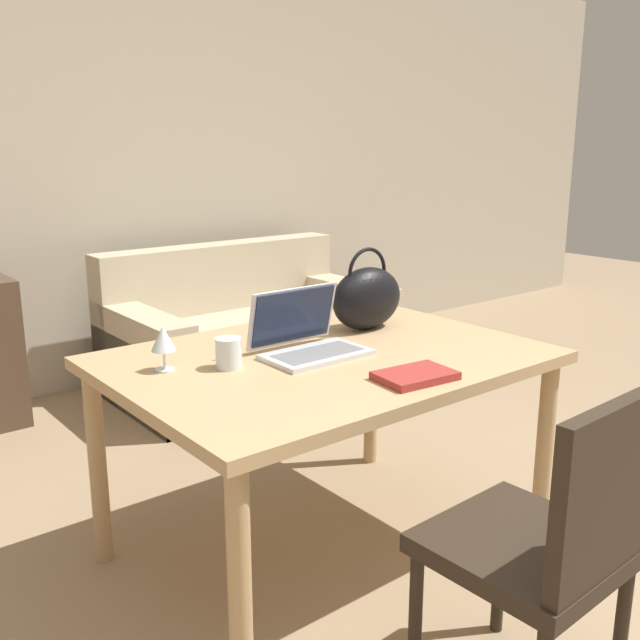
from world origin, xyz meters
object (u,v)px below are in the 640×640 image
at_px(chair, 551,537).
at_px(laptop, 306,336).
at_px(couch, 248,339).
at_px(drinking_glass, 229,353).
at_px(wine_glass, 163,340).
at_px(handbag, 367,297).

relative_size(chair, laptop, 2.54).
distance_m(couch, drinking_glass, 2.05).
bearing_deg(wine_glass, laptop, -14.85).
bearing_deg(drinking_glass, laptop, -3.88).
relative_size(chair, handbag, 2.82).
distance_m(chair, laptop, 1.01).
distance_m(laptop, handbag, 0.39).
distance_m(chair, drinking_glass, 1.07).
relative_size(couch, laptop, 4.62).
relative_size(chair, drinking_glass, 9.07).
bearing_deg(couch, chair, -107.64).
xyz_separation_m(chair, laptop, (-0.00, 0.97, 0.30)).
distance_m(couch, laptop, 1.92).
height_order(drinking_glass, wine_glass, wine_glass).
relative_size(drinking_glass, wine_glass, 0.68).
height_order(wine_glass, handbag, handbag).
bearing_deg(drinking_glass, handbag, 7.59).
relative_size(laptop, handbag, 1.11).
distance_m(chair, handbag, 1.19).
height_order(chair, couch, chair).
bearing_deg(couch, wine_glass, -130.12).
bearing_deg(handbag, chair, -109.00).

